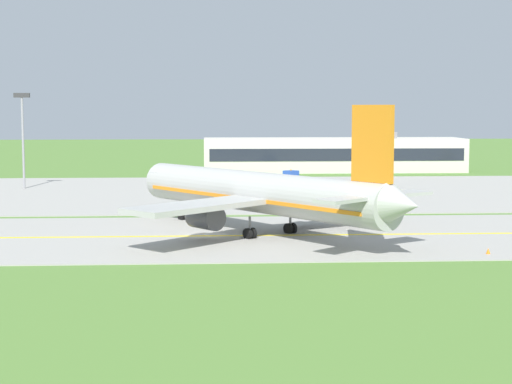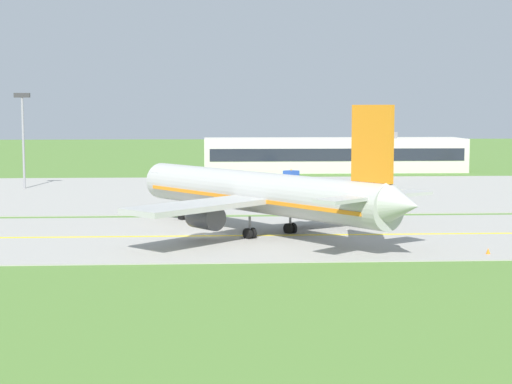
# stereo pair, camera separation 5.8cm
# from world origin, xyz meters

# --- Properties ---
(ground_plane) EXTENTS (500.00, 500.00, 0.00)m
(ground_plane) POSITION_xyz_m (0.00, 0.00, 0.00)
(ground_plane) COLOR #517A33
(taxiway_strip) EXTENTS (240.00, 28.00, 0.10)m
(taxiway_strip) POSITION_xyz_m (0.00, 0.00, 0.05)
(taxiway_strip) COLOR #9E9B93
(taxiway_strip) RESTS_ON ground
(apron_pad) EXTENTS (140.00, 52.00, 0.10)m
(apron_pad) POSITION_xyz_m (10.00, 42.00, 0.05)
(apron_pad) COLOR #9E9B93
(apron_pad) RESTS_ON ground
(taxiway_centreline) EXTENTS (220.00, 0.60, 0.01)m
(taxiway_centreline) POSITION_xyz_m (0.00, 0.00, 0.11)
(taxiway_centreline) COLOR yellow
(taxiway_centreline) RESTS_ON taxiway_strip
(airplane_lead) EXTENTS (29.04, 33.81, 12.70)m
(airplane_lead) POSITION_xyz_m (5.35, 1.00, 4.13)
(airplane_lead) COLOR #ADADA8
(airplane_lead) RESTS_ON ground
(service_truck_baggage) EXTENTS (5.74, 6.18, 2.59)m
(service_truck_baggage) POSITION_xyz_m (12.73, 53.59, 1.18)
(service_truck_baggage) COLOR #264CA5
(service_truck_baggage) RESTS_ON ground
(terminal_building) EXTENTS (50.67, 11.11, 7.72)m
(terminal_building) POSITION_xyz_m (24.86, 81.54, 3.28)
(terminal_building) COLOR beige
(terminal_building) RESTS_ON ground
(apron_light_mast) EXTENTS (2.40, 0.50, 14.70)m
(apron_light_mast) POSITION_xyz_m (-28.02, 49.09, 9.33)
(apron_light_mast) COLOR gray
(apron_light_mast) RESTS_ON ground
(traffic_cone_near_edge) EXTENTS (0.44, 0.44, 0.60)m
(traffic_cone_near_edge) POSITION_xyz_m (23.97, -11.28, 0.30)
(traffic_cone_near_edge) COLOR orange
(traffic_cone_near_edge) RESTS_ON ground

